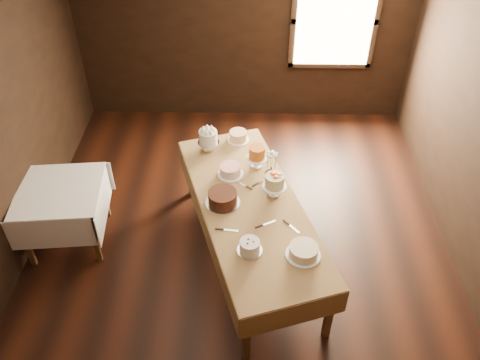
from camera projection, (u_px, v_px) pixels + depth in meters
name	position (u px, v px, depth m)	size (l,w,h in m)	color
floor	(240.00, 251.00, 5.87)	(5.00, 6.00, 0.01)	black
ceiling	(239.00, 26.00, 4.04)	(5.00, 6.00, 0.01)	beige
wall_back	(244.00, 33.00, 7.22)	(5.00, 0.02, 2.80)	black
window	(335.00, 22.00, 7.03)	(1.10, 0.05, 1.30)	#FFEABF
display_table	(250.00, 208.00, 5.33)	(1.80, 2.85, 0.83)	#452B17
side_table	(60.00, 196.00, 5.57)	(1.02, 1.02, 0.79)	#452B17
cake_meringue	(208.00, 141.00, 5.94)	(0.26, 0.26, 0.28)	silver
cake_speckled	(238.00, 136.00, 6.13)	(0.28, 0.28, 0.13)	white
cake_lattice	(230.00, 171.00, 5.63)	(0.32, 0.32, 0.11)	white
cake_caramel	(257.00, 158.00, 5.70)	(0.26, 0.26, 0.29)	white
cake_chocolate	(223.00, 198.00, 5.26)	(0.39, 0.39, 0.15)	silver
cake_flowers	(274.00, 186.00, 5.33)	(0.29, 0.29, 0.27)	white
cake_swirl	(250.00, 246.00, 4.75)	(0.25, 0.25, 0.13)	silver
cake_cream	(303.00, 251.00, 4.71)	(0.35, 0.35, 0.12)	white
cake_server_a	(269.00, 223.00, 5.07)	(0.24, 0.03, 0.01)	silver
cake_server_b	(294.00, 229.00, 5.01)	(0.24, 0.03, 0.01)	silver
cake_server_c	(241.00, 183.00, 5.54)	(0.24, 0.03, 0.01)	silver
cake_server_d	(263.00, 180.00, 5.59)	(0.24, 0.03, 0.01)	silver
cake_server_e	(231.00, 230.00, 4.99)	(0.24, 0.03, 0.01)	silver
flower_vase	(271.00, 172.00, 5.59)	(0.13, 0.13, 0.14)	#2D2823
flower_bouquet	(272.00, 159.00, 5.47)	(0.14, 0.14, 0.20)	white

